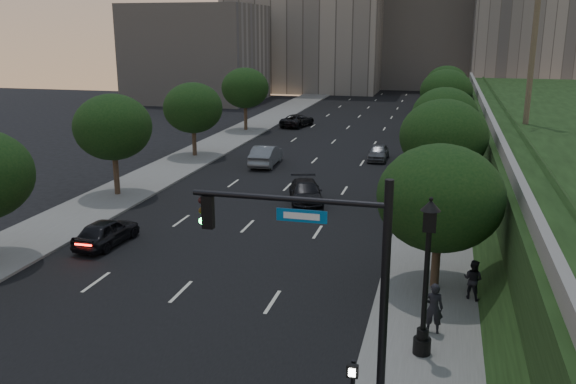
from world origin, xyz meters
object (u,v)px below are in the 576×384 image
(sedan_near_left, at_px, (106,232))
(sedan_far_left, at_px, (297,120))
(traffic_signal_mast, at_px, (344,295))
(street_lamp, at_px, (426,285))
(sedan_mid_left, at_px, (266,155))
(pedestrian_a, at_px, (433,308))
(pedestrian_c, at_px, (438,216))
(pedestrian_b, at_px, (473,279))
(sedan_far_right, at_px, (378,152))
(sedan_near_right, at_px, (306,193))

(sedan_near_left, bearing_deg, sedan_far_left, -86.45)
(traffic_signal_mast, xyz_separation_m, street_lamp, (2.11, 3.66, -1.04))
(sedan_mid_left, relative_size, pedestrian_a, 2.63)
(sedan_mid_left, distance_m, sedan_far_left, 20.10)
(street_lamp, relative_size, sedan_near_left, 1.36)
(sedan_mid_left, xyz_separation_m, pedestrian_c, (13.72, -14.29, 0.29))
(pedestrian_b, distance_m, pedestrian_c, 8.07)
(pedestrian_b, bearing_deg, sedan_near_left, 19.81)
(sedan_far_right, xyz_separation_m, pedestrian_c, (5.18, -18.54, 0.43))
(pedestrian_a, relative_size, pedestrian_b, 1.15)
(sedan_far_left, relative_size, pedestrian_b, 3.05)
(sedan_near_left, xyz_separation_m, sedan_far_left, (0.39, 39.89, -0.01))
(sedan_far_left, height_order, pedestrian_c, pedestrian_c)
(traffic_signal_mast, distance_m, sedan_far_right, 35.29)
(traffic_signal_mast, bearing_deg, sedan_mid_left, 110.19)
(sedan_near_left, distance_m, pedestrian_b, 17.97)
(street_lamp, bearing_deg, pedestrian_a, 79.25)
(sedan_near_left, bearing_deg, sedan_mid_left, -93.34)
(sedan_near_right, bearing_deg, sedan_far_left, 87.28)
(traffic_signal_mast, relative_size, sedan_near_left, 1.69)
(sedan_far_left, xyz_separation_m, pedestrian_a, (15.95, -45.52, 0.40))
(traffic_signal_mast, height_order, pedestrian_c, traffic_signal_mast)
(sedan_far_right, bearing_deg, pedestrian_a, -79.94)
(sedan_near_right, distance_m, pedestrian_c, 9.29)
(sedan_near_left, xyz_separation_m, sedan_near_right, (8.14, 10.01, -0.01))
(sedan_far_left, height_order, sedan_far_right, sedan_far_left)
(traffic_signal_mast, bearing_deg, pedestrian_a, 65.30)
(street_lamp, xyz_separation_m, pedestrian_a, (0.30, 1.59, -1.54))
(pedestrian_a, bearing_deg, pedestrian_c, -92.50)
(traffic_signal_mast, bearing_deg, sedan_near_right, 105.50)
(sedan_near_right, bearing_deg, traffic_signal_mast, -91.76)
(pedestrian_a, xyz_separation_m, pedestrian_b, (1.47, 3.32, -0.13))
(sedan_mid_left, distance_m, sedan_near_right, 11.35)
(sedan_near_left, xyz_separation_m, sedan_far_right, (11.14, 24.17, -0.03))
(traffic_signal_mast, relative_size, pedestrian_a, 3.69)
(sedan_near_right, xyz_separation_m, pedestrian_c, (8.19, -4.38, 0.41))
(sedan_near_left, height_order, pedestrian_c, pedestrian_c)
(sedan_far_right, height_order, pedestrian_b, pedestrian_b)
(traffic_signal_mast, height_order, street_lamp, traffic_signal_mast)
(sedan_mid_left, height_order, sedan_far_right, sedan_mid_left)
(pedestrian_a, distance_m, pedestrian_c, 11.26)
(pedestrian_a, distance_m, pedestrian_b, 3.64)
(sedan_mid_left, bearing_deg, street_lamp, 113.63)
(sedan_far_right, bearing_deg, pedestrian_c, -74.24)
(pedestrian_c, bearing_deg, sedan_near_left, -14.28)
(sedan_near_left, relative_size, pedestrian_c, 2.16)
(sedan_far_left, xyz_separation_m, sedan_near_right, (7.75, -29.88, 0.00))
(street_lamp, height_order, pedestrian_b, street_lamp)
(sedan_far_left, height_order, pedestrian_a, pedestrian_a)
(pedestrian_b, bearing_deg, sedan_mid_left, -28.43)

